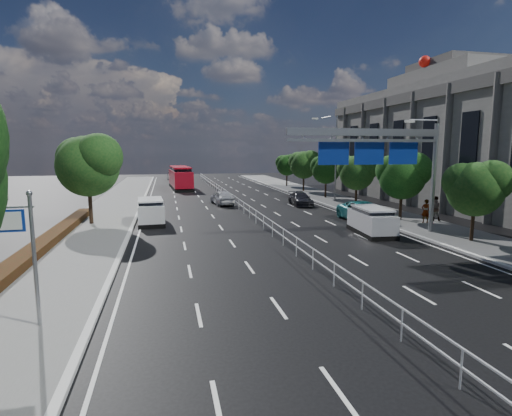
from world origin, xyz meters
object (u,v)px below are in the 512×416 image
object	(u,v)px
near_car_silver	(222,197)
silver_minivan	(372,221)
parked_car_dark	(301,199)
parked_car_teal	(363,212)
pedestrian_a	(426,211)
white_minivan	(151,211)
red_bus	(180,177)
pedestrian_b	(435,209)
overhead_gantry	(381,148)
toilet_sign	(16,237)
near_car_dark	(173,176)

from	to	relation	value
near_car_silver	silver_minivan	xyz separation A→B (m)	(7.61, -16.42, 0.14)
parked_car_dark	silver_minivan	bearing A→B (deg)	-85.75
parked_car_teal	pedestrian_a	xyz separation A→B (m)	(3.92, -2.11, 0.26)
white_minivan	red_bus	bearing A→B (deg)	79.51
silver_minivan	pedestrian_b	distance (m)	7.35
overhead_gantry	pedestrian_a	xyz separation A→B (m)	(5.48, 2.79, -4.59)
near_car_silver	white_minivan	bearing A→B (deg)	46.57
red_bus	parked_car_dark	distance (m)	22.93
toilet_sign	parked_car_dark	xyz separation A→B (m)	(17.55, 24.83, -2.31)
parked_car_teal	pedestrian_a	bearing A→B (deg)	-26.30
overhead_gantry	parked_car_teal	distance (m)	7.07
near_car_dark	parked_car_teal	bearing A→B (deg)	99.29
parked_car_dark	pedestrian_a	xyz separation A→B (m)	(5.63, -11.99, 0.38)
silver_minivan	parked_car_dark	size ratio (longest dim) A/B	1.02
toilet_sign	near_car_dark	distance (m)	61.06
white_minivan	silver_minivan	world-z (taller)	white_minivan
toilet_sign	near_car_dark	world-z (taller)	toilet_sign
white_minivan	pedestrian_a	bearing A→B (deg)	-17.39
pedestrian_a	pedestrian_b	size ratio (longest dim) A/B	0.93
overhead_gantry	white_minivan	xyz separation A→B (m)	(-14.48, 7.65, -4.68)
white_minivan	parked_car_dark	size ratio (longest dim) A/B	1.02
overhead_gantry	near_car_silver	distance (m)	19.28
overhead_gantry	parked_car_dark	size ratio (longest dim) A/B	2.34
overhead_gantry	white_minivan	distance (m)	17.03
pedestrian_a	pedestrian_b	world-z (taller)	pedestrian_b
parked_car_teal	parked_car_dark	distance (m)	10.03
white_minivan	near_car_silver	xyz separation A→B (m)	(6.74, 9.32, -0.19)
pedestrian_a	near_car_dark	bearing A→B (deg)	-64.97
white_minivan	silver_minivan	bearing A→B (deg)	-30.03
toilet_sign	near_car_silver	world-z (taller)	toilet_sign
red_bus	silver_minivan	world-z (taller)	red_bus
near_car_silver	red_bus	bearing A→B (deg)	-86.43
white_minivan	silver_minivan	xyz separation A→B (m)	(14.35, -7.09, -0.05)
parked_car_dark	white_minivan	bearing A→B (deg)	-149.34
red_bus	silver_minivan	bearing A→B (deg)	-75.63
pedestrian_a	overhead_gantry	bearing A→B (deg)	31.95
white_minivan	parked_car_dark	bearing A→B (deg)	22.74
toilet_sign	red_bus	xyz separation A→B (m)	(6.44, 44.86, -1.30)
near_car_silver	pedestrian_b	distance (m)	19.82
toilet_sign	white_minivan	size ratio (longest dim) A/B	0.97
overhead_gantry	silver_minivan	xyz separation A→B (m)	(-0.13, 0.55, -4.73)
pedestrian_b	red_bus	bearing A→B (deg)	-36.64
red_bus	near_car_silver	bearing A→B (deg)	-82.48
red_bus	near_car_dark	bearing A→B (deg)	89.19
white_minivan	pedestrian_a	xyz separation A→B (m)	(19.96, -4.85, 0.09)
toilet_sign	white_minivan	distance (m)	18.10
overhead_gantry	pedestrian_b	xyz separation A→B (m)	(6.66, 3.36, -4.52)
silver_minivan	red_bus	bearing A→B (deg)	113.31
silver_minivan	parked_car_dark	world-z (taller)	silver_minivan
parked_car_dark	red_bus	bearing A→B (deg)	123.23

